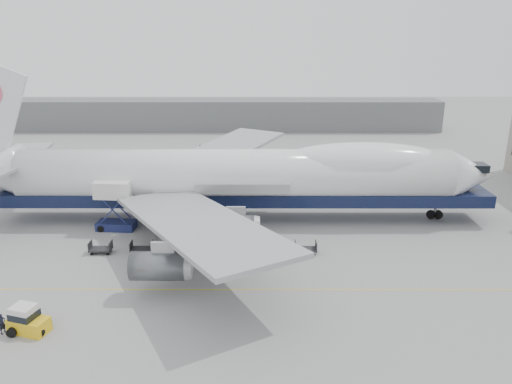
{
  "coord_description": "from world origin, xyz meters",
  "views": [
    {
      "loc": [
        2.67,
        -46.55,
        22.75
      ],
      "look_at": [
        2.59,
        6.0,
        5.49
      ],
      "focal_mm": 35.0,
      "sensor_mm": 36.0,
      "label": 1
    }
  ],
  "objects_px": {
    "airliner": "(240,176)",
    "baggage_tug": "(27,320)",
    "catering_truck": "(114,202)",
    "ground_worker": "(2,324)"
  },
  "relations": [
    {
      "from": "airliner",
      "to": "baggage_tug",
      "type": "relative_size",
      "value": 19.88
    },
    {
      "from": "airliner",
      "to": "baggage_tug",
      "type": "bearing_deg",
      "value": -123.01
    },
    {
      "from": "baggage_tug",
      "to": "catering_truck",
      "type": "bearing_deg",
      "value": 103.2
    },
    {
      "from": "catering_truck",
      "to": "baggage_tug",
      "type": "distance_m",
      "value": 21.31
    },
    {
      "from": "catering_truck",
      "to": "baggage_tug",
      "type": "bearing_deg",
      "value": -89.03
    },
    {
      "from": "ground_worker",
      "to": "baggage_tug",
      "type": "bearing_deg",
      "value": -56.02
    },
    {
      "from": "catering_truck",
      "to": "ground_worker",
      "type": "relative_size",
      "value": 3.53
    },
    {
      "from": "ground_worker",
      "to": "catering_truck",
      "type": "bearing_deg",
      "value": 18.27
    },
    {
      "from": "catering_truck",
      "to": "airliner",
      "type": "bearing_deg",
      "value": 17.88
    },
    {
      "from": "catering_truck",
      "to": "ground_worker",
      "type": "xyz_separation_m",
      "value": [
        -3.19,
        -21.37,
        -2.58
      ]
    }
  ]
}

